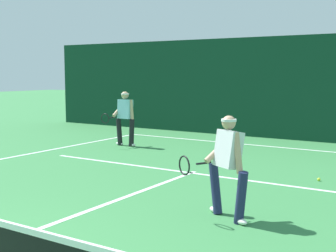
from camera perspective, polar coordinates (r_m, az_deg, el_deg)
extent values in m
cube|color=white|center=(13.90, 11.81, -2.43)|extent=(9.61, 0.10, 0.01)
cube|color=white|center=(9.99, 2.86, -5.82)|extent=(7.84, 0.10, 0.01)
cube|color=white|center=(7.58, -8.73, -9.93)|extent=(0.10, 6.40, 0.01)
cylinder|color=#1E234C|center=(6.68, 9.04, -8.79)|extent=(0.27, 0.23, 0.78)
cylinder|color=#1E234C|center=(7.16, 5.92, -7.70)|extent=(0.31, 0.25, 0.78)
ellipsoid|color=white|center=(6.78, 8.98, -11.57)|extent=(0.28, 0.22, 0.09)
ellipsoid|color=white|center=(7.25, 5.88, -10.31)|extent=(0.28, 0.22, 0.09)
cube|color=silver|center=(6.78, 7.50, -2.86)|extent=(0.49, 0.45, 0.57)
cylinder|color=tan|center=(6.61, 8.66, -3.34)|extent=(0.22, 0.18, 0.60)
cylinder|color=tan|center=(6.96, 6.40, -2.81)|extent=(0.33, 0.51, 0.42)
sphere|color=tan|center=(6.73, 7.55, 0.41)|extent=(0.21, 0.21, 0.21)
cylinder|color=white|center=(6.72, 7.56, 0.72)|extent=(0.30, 0.30, 0.04)
cylinder|color=black|center=(6.89, 4.45, -4.62)|extent=(0.15, 0.24, 0.03)
torus|color=black|center=(6.71, 2.03, -4.91)|extent=(0.27, 0.16, 0.29)
cylinder|color=black|center=(13.52, -4.53, -0.84)|extent=(0.19, 0.15, 0.81)
cylinder|color=black|center=(13.79, -6.06, -0.71)|extent=(0.21, 0.15, 0.82)
ellipsoid|color=white|center=(13.57, -4.52, -2.34)|extent=(0.26, 0.12, 0.09)
ellipsoid|color=white|center=(13.84, -6.04, -2.19)|extent=(0.26, 0.12, 0.09)
cube|color=#8CCCE0|center=(13.58, -5.33, 2.10)|extent=(0.42, 0.27, 0.58)
cylinder|color=tan|center=(13.45, -4.54, 1.96)|extent=(0.15, 0.10, 0.62)
cylinder|color=tan|center=(13.73, -6.11, 2.03)|extent=(0.11, 0.57, 0.42)
sphere|color=tan|center=(13.56, -5.35, 3.82)|extent=(0.22, 0.22, 0.22)
cylinder|color=white|center=(13.56, -5.35, 3.98)|extent=(0.24, 0.24, 0.04)
cylinder|color=black|center=(13.58, -6.91, 1.05)|extent=(0.04, 0.26, 0.03)
torus|color=black|center=(13.31, -7.81, 0.93)|extent=(0.29, 0.03, 0.29)
sphere|color=#D1E033|center=(9.73, 18.20, -6.31)|extent=(0.07, 0.07, 0.07)
cube|color=#0F3624|center=(15.36, 14.23, 4.60)|extent=(19.47, 0.12, 3.33)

